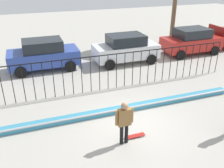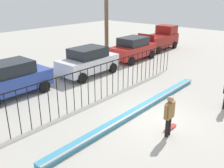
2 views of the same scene
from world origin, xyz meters
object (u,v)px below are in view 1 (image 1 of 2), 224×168
Objects in this scene: skateboard at (135,136)px; parked_car_white at (126,48)px; parked_car_blue at (44,54)px; parked_car_red at (191,41)px; skateboarder at (124,119)px.

parked_car_white is at bearing 93.01° from skateboard.
parked_car_blue and parked_car_white have the same top height.
skateboard is 0.19× the size of parked_car_red.
parked_car_white is 5.29m from parked_car_red.
skateboard is at bearing -69.84° from parked_car_blue.
skateboarder is at bearing -139.74° from skateboard.
parked_car_white reaches higher than skateboard.
skateboard is 8.78m from parked_car_blue.
parked_car_red is at bearing 11.92° from skateboarder.
parked_car_white is (2.83, 7.82, 0.91)m from skateboard.
parked_car_white reaches higher than skateboarder.
parked_car_blue is 1.00× the size of parked_car_red.
parked_car_white is at bearing 35.93° from skateboarder.
skateboarder is 0.40× the size of parked_car_white.
parked_car_blue is 5.35m from parked_car_white.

